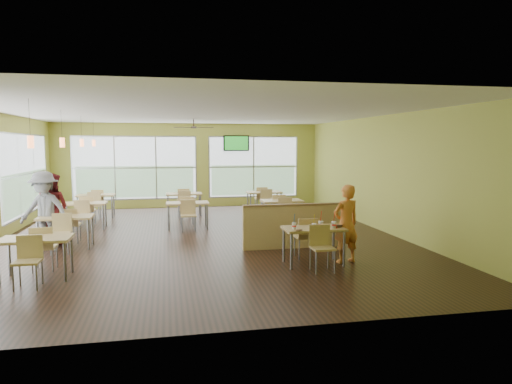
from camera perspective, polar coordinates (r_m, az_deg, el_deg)
room at (r=11.69m, az=-6.82°, el=1.97°), size 12.00×12.04×3.20m
window_bays at (r=14.84m, az=-18.00°, el=2.09°), size 9.24×10.24×2.38m
main_table at (r=9.27m, az=7.20°, el=-5.13°), size 1.22×1.52×0.87m
half_wall_divider at (r=10.65m, az=4.73°, el=-4.24°), size 2.40×0.14×1.04m
dining_tables at (r=13.46m, az=-11.80°, el=-1.74°), size 6.92×8.72×0.87m
pendant_lights at (r=12.51m, az=-21.96°, el=5.75°), size 0.11×7.31×0.86m
ceiling_fan at (r=14.66m, az=-7.80°, el=8.03°), size 1.25×1.25×0.29m
tv_backwall at (r=17.72m, az=-2.49°, el=6.11°), size 1.00×0.07×0.60m
man_plaid at (r=9.47m, az=11.19°, el=-3.92°), size 0.66×0.51×1.60m
patron_maroon at (r=12.10m, az=-24.15°, el=-1.90°), size 1.02×0.92×1.72m
patron_grey at (r=11.63m, az=-24.94°, el=-2.06°), size 1.31×0.99×1.79m
cup_blue at (r=9.01m, az=4.79°, el=-4.23°), size 0.09×0.09×0.33m
cup_yellow at (r=8.99m, az=7.26°, el=-4.28°), size 0.09×0.09×0.33m
cup_red_near at (r=9.18m, az=8.11°, el=-4.02°), size 0.10×0.10×0.37m
cup_red_far at (r=9.20m, az=9.74°, el=-4.04°), size 0.10×0.10×0.36m
food_basket at (r=9.37m, az=10.13°, el=-4.13°), size 0.23×0.23×0.05m
ketchup_cup at (r=9.23m, az=9.92°, el=-4.39°), size 0.06×0.06×0.03m
wrapper_left at (r=8.84m, az=5.37°, el=-4.75°), size 0.18×0.18×0.04m
wrapper_mid at (r=9.39m, az=7.38°, el=-4.11°), size 0.19×0.17×0.04m
wrapper_right at (r=9.12m, az=8.76°, el=-4.45°), size 0.19×0.18×0.04m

